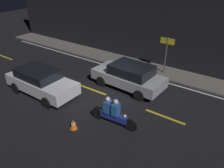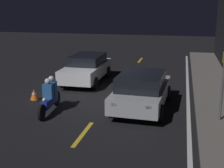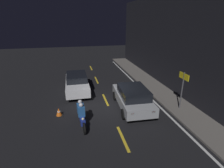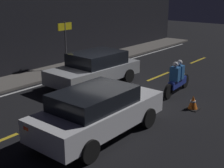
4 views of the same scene
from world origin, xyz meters
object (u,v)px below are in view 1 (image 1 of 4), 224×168
Objects in this scene: motorcycle at (113,112)px; hatchback_silver at (129,76)px; shop_sign at (167,48)px; sedan_white at (41,81)px; traffic_cone_near at (73,125)px.

hatchback_silver is at bearing 105.14° from motorcycle.
motorcycle is 6.35m from shop_sign.
hatchback_silver is 1.79× the size of shop_sign.
traffic_cone_near is (3.62, -1.25, -0.51)m from sedan_white.
shop_sign is (-0.24, 6.23, 1.16)m from motorcycle.
motorcycle is 0.96× the size of shop_sign.
hatchback_silver is at bearing 90.01° from traffic_cone_near.
sedan_white is at bearing -126.16° from shop_sign.
traffic_cone_near is at bearing -19.06° from sedan_white.
hatchback_silver reaches higher than motorcycle.
hatchback_silver reaches higher than sedan_white.
sedan_white is 0.99× the size of hatchback_silver.
shop_sign reaches higher than sedan_white.
sedan_white is 3.86m from traffic_cone_near.
hatchback_silver is at bearing -108.41° from shop_sign.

